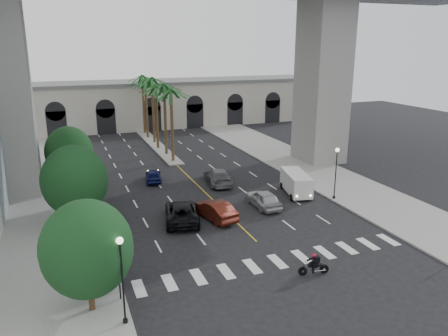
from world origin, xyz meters
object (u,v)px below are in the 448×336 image
lamp_post_right (336,169)px  pedestrian_a (110,265)px  traffic_signal_far (110,237)px  lamp_post_left_far (90,171)px  car_e (153,175)px  car_b (215,210)px  cargo_van (296,183)px  car_c (182,212)px  car_d (218,176)px  car_a (263,199)px  traffic_signal_near (118,264)px  pedestrian_b (105,244)px  lamp_post_left_near (122,273)px  motorcycle_rider (315,265)px

lamp_post_right → pedestrian_a: (-22.96, -7.86, -2.09)m
traffic_signal_far → pedestrian_a: (-0.26, -1.36, -1.38)m
lamp_post_left_far → car_e: bearing=32.1°
lamp_post_right → car_b: lamp_post_right is taller
lamp_post_left_far → car_e: lamp_post_left_far is taller
car_e → cargo_van: bearing=153.9°
car_c → car_e: car_c is taller
car_c → pedestrian_a: bearing=61.1°
traffic_signal_far → car_d: 20.77m
car_a → cargo_van: 5.23m
traffic_signal_near → pedestrian_b: (-0.20, 6.34, -1.53)m
lamp_post_left_near → lamp_post_left_far: (0.00, 21.00, 0.00)m
car_c → pedestrian_b: 8.32m
motorcycle_rider → car_c: (-5.89, 12.19, 0.14)m
traffic_signal_near → car_c: traffic_signal_near is taller
car_a → car_e: (-8.14, 11.72, -0.11)m
car_b → cargo_van: size_ratio=0.90×
motorcycle_rider → pedestrian_b: 15.18m
lamp_post_left_far → car_d: size_ratio=0.90×
lamp_post_left_far → car_c: 10.76m
traffic_signal_near → traffic_signal_far: bearing=90.0°
car_b → cargo_van: (10.14, 3.22, 0.43)m
lamp_post_left_near → traffic_signal_far: (0.10, 6.50, -0.71)m
traffic_signal_near → pedestrian_a: traffic_signal_near is taller
pedestrian_b → cargo_van: bearing=33.3°
car_b → car_e: (-2.77, 12.84, -0.12)m
lamp_post_left_far → pedestrian_a: bearing=-90.6°
lamp_post_left_near → pedestrian_a: size_ratio=2.72×
pedestrian_a → car_c: bearing=47.8°
car_d → traffic_signal_near: bearing=63.2°
motorcycle_rider → car_e: size_ratio=0.51×
pedestrian_a → car_b: bearing=36.1°
traffic_signal_far → car_a: (15.17, 7.24, -1.67)m
lamp_post_right → car_b: (-12.90, -0.38, -2.38)m
lamp_post_left_near → cargo_van: lamp_post_left_near is taller
pedestrian_a → pedestrian_b: (0.06, 3.70, -0.15)m
pedestrian_a → pedestrian_b: bearing=88.5°
car_e → pedestrian_a: bearing=80.9°
pedestrian_b → car_e: bearing=80.6°
lamp_post_left_near → car_d: 26.11m
lamp_post_left_far → car_c: (7.00, -7.83, -2.37)m
traffic_signal_far → car_c: (6.90, 6.67, -1.66)m
car_b → car_d: bearing=-124.3°
pedestrian_a → lamp_post_left_far: bearing=88.9°
car_d → cargo_van: cargo_van is taller
lamp_post_left_far → car_c: size_ratio=0.88×
lamp_post_left_near → motorcycle_rider: size_ratio=2.49×
lamp_post_right → car_b: 13.12m
car_e → car_c: bearing=100.0°
lamp_post_right → motorcycle_rider: 15.78m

